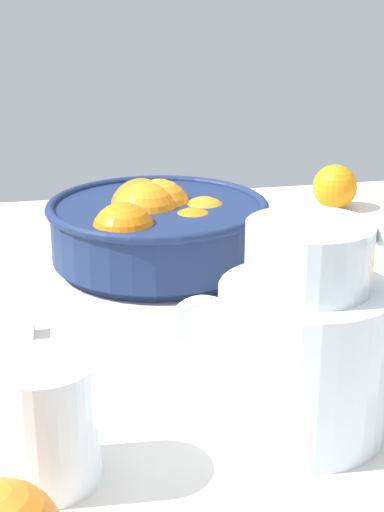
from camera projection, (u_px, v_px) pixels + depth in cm
name	position (u px, v px, depth cm)	size (l,w,h in cm)	color
ground_plane	(170.00, 345.00, 80.49)	(115.73, 107.28, 3.00)	silver
fruit_bowl	(158.00, 228.00, 96.57)	(27.72, 27.72, 10.79)	navy
juice_pitcher	(303.00, 354.00, 61.04)	(16.91, 13.64, 17.97)	white
juice_glass	(47.00, 429.00, 55.10)	(7.58, 7.58, 9.46)	white
loose_orange_3	(335.00, 187.00, 121.64)	(6.96, 6.96, 6.96)	orange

